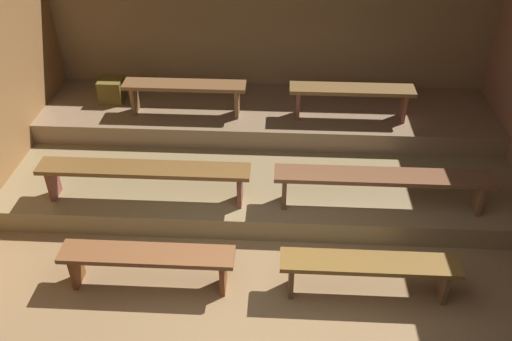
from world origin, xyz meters
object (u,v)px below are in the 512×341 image
bench_floor_right (369,267)px  bench_lower_right (383,180)px  bench_floor_left (147,259)px  bench_middle_right (352,94)px  wooden_crate_middle (112,90)px  bench_lower_left (144,172)px  bench_middle_left (185,89)px

bench_floor_right → bench_lower_right: bench_lower_right is taller
bench_floor_left → bench_middle_right: bench_middle_right is taller
bench_floor_right → wooden_crate_middle: (-3.35, 2.98, 0.35)m
bench_floor_right → wooden_crate_middle: size_ratio=5.37×
bench_lower_right → wooden_crate_middle: size_ratio=7.41×
bench_middle_right → bench_lower_left: bearing=-147.5°
bench_floor_left → bench_lower_right: bench_lower_right is taller
bench_lower_left → bench_middle_left: size_ratio=1.47×
bench_middle_left → bench_middle_right: bearing=0.0°
bench_lower_left → bench_floor_right: bearing=-23.7°
bench_floor_left → bench_lower_left: (-0.24, 1.08, 0.29)m
bench_floor_left → wooden_crate_middle: bearing=110.8°
bench_middle_left → wooden_crate_middle: (-1.12, 0.33, -0.20)m
bench_lower_left → bench_middle_left: (0.23, 1.58, 0.26)m
bench_floor_left → bench_floor_right: bearing=0.0°
wooden_crate_middle → bench_floor_left: bearing=-69.2°
bench_floor_right → bench_lower_right: bearing=77.2°
bench_lower_right → wooden_crate_middle: wooden_crate_middle is taller
bench_floor_right → bench_middle_left: bench_middle_left is taller
bench_floor_left → wooden_crate_middle: 3.21m
bench_floor_left → bench_floor_right: (2.21, 0.00, 0.00)m
bench_floor_right → bench_middle_right: (0.01, 2.66, 0.56)m
bench_floor_left → bench_middle_right: (2.23, 2.66, 0.56)m
bench_floor_right → bench_middle_left: bearing=130.0°
wooden_crate_middle → bench_lower_right: bearing=-27.9°
bench_floor_left → bench_middle_right: size_ratio=1.06×
bench_lower_left → bench_lower_right: bearing=0.0°
bench_floor_right → bench_floor_left: bearing=180.0°
bench_middle_left → bench_floor_right: bearing=-50.0°
bench_lower_left → bench_middle_right: 2.94m
bench_floor_right → bench_lower_left: size_ratio=0.72×
bench_lower_right → bench_middle_left: bench_middle_left is taller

